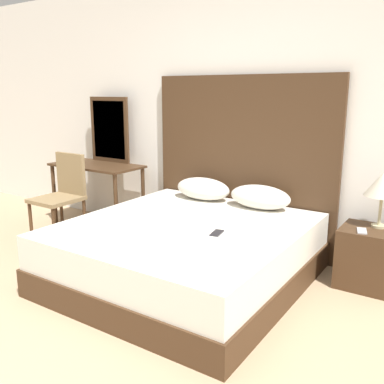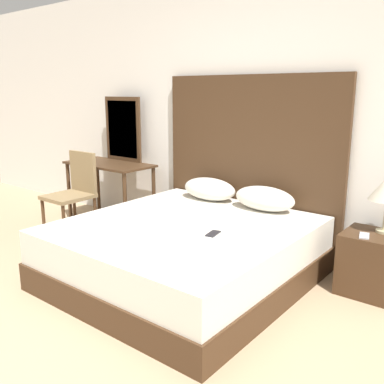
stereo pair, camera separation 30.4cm
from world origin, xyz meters
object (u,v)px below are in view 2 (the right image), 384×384
object	(u,v)px
nightstand	(372,264)
chair	(75,189)
phone_on_nightstand	(364,236)
bed	(185,252)
vanity_desk	(109,173)
phone_on_bed	(213,234)

from	to	relation	value
nightstand	chair	world-z (taller)	chair
nightstand	phone_on_nightstand	distance (m)	0.28
bed	nightstand	xyz separation A→B (m)	(1.30, 0.74, -0.00)
chair	nightstand	bearing A→B (deg)	10.11
phone_on_nightstand	chair	world-z (taller)	chair
bed	vanity_desk	world-z (taller)	vanity_desk
phone_on_bed	chair	world-z (taller)	chair
bed	phone_on_nightstand	bearing A→B (deg)	26.70
bed	phone_on_nightstand	size ratio (longest dim) A/B	11.91
phone_on_bed	vanity_desk	distance (m)	2.17
nightstand	phone_on_bed	bearing A→B (deg)	-139.99
bed	phone_on_bed	world-z (taller)	phone_on_bed
nightstand	chair	xyz separation A→B (m)	(-3.04, -0.54, 0.27)
bed	phone_on_bed	xyz separation A→B (m)	(0.34, -0.07, 0.26)
nightstand	chair	distance (m)	3.10
phone_on_bed	vanity_desk	bearing A→B (deg)	160.09
nightstand	phone_on_nightstand	world-z (taller)	phone_on_nightstand
chair	phone_on_bed	bearing A→B (deg)	-7.28
bed	vanity_desk	bearing A→B (deg)	158.57
phone_on_bed	bed	bearing A→B (deg)	168.07
bed	phone_on_bed	size ratio (longest dim) A/B	12.11
phone_on_bed	phone_on_nightstand	size ratio (longest dim) A/B	0.98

